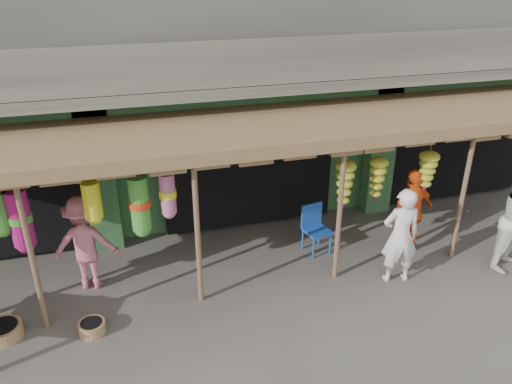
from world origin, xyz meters
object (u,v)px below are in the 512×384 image
object	(u,v)px
blue_chair	(315,226)
person_shopper	(86,243)
person_front	(400,236)
person_vendor	(411,212)

from	to	relation	value
blue_chair	person_shopper	xyz separation A→B (m)	(-4.29, -0.04, 0.34)
blue_chair	person_shopper	distance (m)	4.30
person_front	person_vendor	xyz separation A→B (m)	(0.70, 0.77, -0.02)
person_front	person_shopper	distance (m)	5.50
person_shopper	blue_chair	bearing A→B (deg)	-165.82
blue_chair	person_vendor	world-z (taller)	person_vendor
blue_chair	person_shopper	world-z (taller)	person_shopper
person_front	person_vendor	bearing A→B (deg)	-123.12
blue_chair	person_vendor	bearing A→B (deg)	-30.25
person_front	person_shopper	bearing A→B (deg)	-5.13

